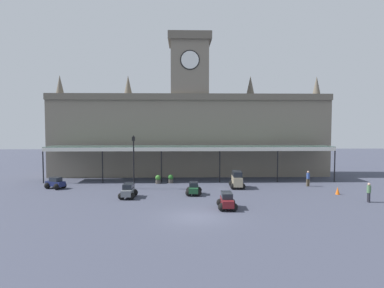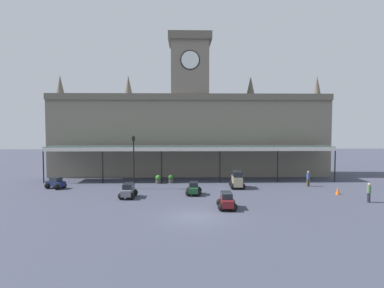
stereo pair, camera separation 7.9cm
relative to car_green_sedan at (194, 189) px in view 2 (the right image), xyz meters
name	(u,v)px [view 2 (the right image)]	position (x,y,z in m)	size (l,w,h in m)	color
ground_plane	(195,217)	(-0.13, -7.71, -0.50)	(140.00, 140.00, 0.00)	#3E4152
station_building	(190,129)	(-0.13, 13.05, 5.66)	(36.07, 5.59, 18.33)	slate
entrance_canopy	(191,147)	(-0.13, 8.15, 3.49)	(33.87, 3.26, 4.14)	#38564C
car_green_sedan	(194,189)	(0.00, 0.00, 0.00)	(1.61, 2.10, 1.19)	#1E512D
car_maroon_estate	(227,202)	(2.45, -5.37, 0.06)	(1.58, 2.27, 1.27)	maroon
car_grey_estate	(128,192)	(-6.02, -1.13, 0.06)	(1.58, 2.27, 1.27)	slate
car_navy_sedan	(56,184)	(-14.35, 3.51, 0.00)	(2.24, 2.05, 1.19)	#19214C
car_beige_van	(237,180)	(4.67, 3.30, 0.30)	(1.68, 2.45, 1.77)	tan
pedestrian_near_entrance	(308,178)	(12.54, 4.07, 0.41)	(0.38, 0.34, 1.67)	brown
pedestrian_crossing_forecourt	(369,192)	(14.91, -3.52, 0.41)	(0.34, 0.39, 1.67)	black
victorian_lamppost	(134,156)	(-6.13, 3.18, 2.91)	(0.30, 0.30, 5.56)	black
traffic_cone	(338,191)	(13.75, -0.26, -0.14)	(0.40, 0.40, 0.72)	orange
planter_by_canopy	(171,179)	(-2.42, 6.54, -0.01)	(0.60, 0.60, 0.96)	#47423D
planter_forecourt_centre	(158,179)	(-3.86, 6.26, -0.01)	(0.60, 0.60, 0.96)	#47423D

